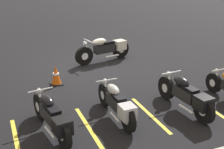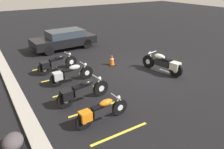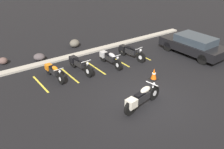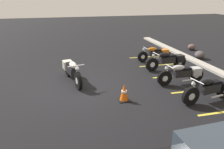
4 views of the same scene
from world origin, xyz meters
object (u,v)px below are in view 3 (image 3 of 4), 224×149
Objects in this scene: parked_bike_3 at (130,51)px; landscape_rock_2 at (39,57)px; landscape_rock_1 at (3,61)px; parked_bike_1 at (79,64)px; parked_bike_2 at (109,58)px; landscape_rock_0 at (74,43)px; car_black at (193,45)px; parked_bike_0 at (53,71)px; motorcycle_cream_featured at (141,98)px; traffic_cone at (154,74)px.

parked_bike_3 is 3.18× the size of landscape_rock_2.
parked_bike_1 is at bearing -46.52° from landscape_rock_1.
parked_bike_2 is at bearing -36.14° from landscape_rock_1.
landscape_rock_2 is at bearing -164.27° from landscape_rock_0.
car_black is (7.27, -2.09, 0.21)m from parked_bike_1.
parked_bike_0 is at bearing 73.68° from car_black.
landscape_rock_0 is at bearing 42.48° from car_black.
motorcycle_cream_featured reaches higher than landscape_rock_2.
parked_bike_3 is 3.45× the size of traffic_cone.
landscape_rock_2 is at bearing 57.86° from car_black.
parked_bike_0 is 5.11m from parked_bike_3.
motorcycle_cream_featured is at bearing -97.50° from landscape_rock_0.
motorcycle_cream_featured is 3.41× the size of landscape_rock_2.
car_black is (6.82, 2.75, 0.18)m from motorcycle_cream_featured.
landscape_rock_0 is at bearing 15.73° from landscape_rock_2.
traffic_cone is at bearing -55.06° from landscape_rock_2.
parked_bike_3 is (5.10, -0.24, 0.04)m from parked_bike_0.
parked_bike_0 is at bearing -131.48° from landscape_rock_0.
parked_bike_3 is at bearing 84.25° from parked_bike_0.
traffic_cone is at bearing -22.92° from parked_bike_3.
parked_bike_2 is at bearing -43.47° from landscape_rock_2.
traffic_cone is (6.13, -6.68, 0.09)m from landscape_rock_1.
parked_bike_1 is 1.06× the size of parked_bike_2.
parked_bike_0 is at bearing -95.68° from parked_bike_1.
landscape_rock_0 is (3.12, 3.53, -0.16)m from parked_bike_0.
traffic_cone is (4.14, -5.93, 0.07)m from landscape_rock_2.
parked_bike_0 is 3.15× the size of traffic_cone.
landscape_rock_1 is (-6.86, 3.71, -0.26)m from parked_bike_3.
landscape_rock_0 is 1.18× the size of traffic_cone.
car_black is (8.83, -2.13, 0.26)m from parked_bike_0.
motorcycle_cream_featured is 3.14× the size of landscape_rock_0.
parked_bike_1 is 4.24m from traffic_cone.
landscape_rock_0 is at bearing 0.74° from landscape_rock_1.
motorcycle_cream_featured is 4.86m from parked_bike_1.
motorcycle_cream_featured is 5.27m from parked_bike_0.
traffic_cone is (2.35, 1.66, -0.20)m from motorcycle_cream_featured.
motorcycle_cream_featured reaches higher than parked_bike_1.
parked_bike_0 is 0.91× the size of parked_bike_3.
car_black reaches higher than parked_bike_2.
traffic_cone is (-0.73, -2.97, -0.16)m from parked_bike_3.
parked_bike_0 is at bearing -63.04° from landscape_rock_1.
landscape_rock_0 is at bearing -176.70° from parked_bike_2.
motorcycle_cream_featured is 4.49× the size of landscape_rock_1.
parked_bike_3 is 0.51× the size of car_black.
parked_bike_0 reaches higher than landscape_rock_0.
parked_bike_0 is 3.90m from landscape_rock_1.
traffic_cone is (4.37, -3.21, -0.12)m from parked_bike_0.
parked_bike_1 is (-0.45, 4.84, -0.03)m from motorcycle_cream_featured.
parked_bike_3 is at bearing 91.79° from parked_bike_2.
landscape_rock_2 is (-3.21, 3.05, -0.22)m from parked_bike_2.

